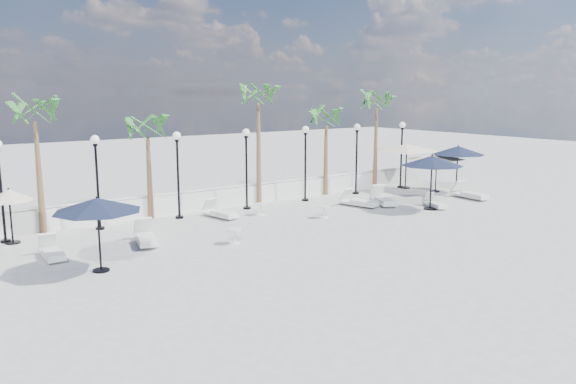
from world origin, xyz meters
TOP-DOWN VIEW (x-y plane):
  - ground at (0.00, 0.00)m, footprint 100.00×100.00m
  - balustrade at (0.00, 7.50)m, footprint 26.00×0.30m
  - lamppost_0 at (-10.50, 6.50)m, footprint 0.36×0.36m
  - lamppost_1 at (-7.00, 6.50)m, footprint 0.36×0.36m
  - lamppost_2 at (-3.50, 6.50)m, footprint 0.36×0.36m
  - lamppost_3 at (0.00, 6.50)m, footprint 0.36×0.36m
  - lamppost_4 at (3.50, 6.50)m, footprint 0.36×0.36m
  - lamppost_5 at (7.00, 6.50)m, footprint 0.36×0.36m
  - lamppost_6 at (10.50, 6.50)m, footprint 0.36×0.36m
  - palm_0 at (-9.00, 7.30)m, footprint 2.60×2.60m
  - palm_1 at (-4.50, 7.30)m, footprint 2.60×2.60m
  - palm_2 at (1.20, 7.30)m, footprint 2.60×2.60m
  - palm_3 at (5.50, 7.30)m, footprint 2.60×2.60m
  - palm_4 at (9.20, 7.30)m, footprint 2.60×2.60m
  - lounger_1 at (-9.58, 3.35)m, footprint 0.63×1.80m
  - lounger_2 at (-6.31, 3.29)m, footprint 1.13×2.13m
  - lounger_3 at (-1.97, 5.56)m, footprint 0.99×1.98m
  - lounger_4 at (4.76, 3.82)m, footprint 1.12×2.06m
  - lounger_5 at (6.05, 3.47)m, footprint 1.52×2.24m
  - lounger_6 at (7.57, 1.48)m, footprint 1.02×1.69m
  - lounger_7 at (10.89, 1.96)m, footprint 0.78×2.10m
  - side_table_0 at (-3.63, 1.41)m, footprint 0.58×0.58m
  - side_table_1 at (-0.20, 4.99)m, footprint 0.54×0.54m
  - side_table_2 at (1.78, 2.85)m, footprint 0.54×0.54m
  - parasol_navy_left at (-8.67, 1.01)m, footprint 2.71×2.71m
  - parasol_navy_mid at (7.07, 1.34)m, footprint 2.95×2.95m
  - parasol_navy_right at (12.00, 3.70)m, footprint 2.95×2.95m
  - parasol_cream_sq_a at (10.60, 6.20)m, footprint 5.60×5.60m
  - parasol_cream_sq_b at (11.06, 4.37)m, footprint 4.65×4.65m
  - parasol_cream_small at (-10.30, 6.20)m, footprint 1.70×1.70m

SIDE VIEW (x-z plane):
  - ground at x=0.00m, z-range 0.00..0.00m
  - lounger_6 at x=7.57m, z-range -0.10..0.51m
  - lounger_1 at x=-9.58m, z-range -0.11..0.56m
  - lounger_3 at x=-1.97m, z-range -0.12..0.59m
  - lounger_4 at x=4.76m, z-range -0.12..0.62m
  - lounger_2 at x=-6.31m, z-range -0.13..0.64m
  - lounger_7 at x=10.89m, z-range -0.13..0.65m
  - lounger_5 at x=6.05m, z-range -0.13..0.67m
  - side_table_2 at x=1.78m, z-range 0.05..0.58m
  - side_table_1 at x=-0.20m, z-range 0.05..0.58m
  - side_table_0 at x=-3.63m, z-range 0.06..0.62m
  - balustrade at x=0.00m, z-range -0.04..0.97m
  - parasol_cream_small at x=-10.30m, z-range 0.74..2.83m
  - parasol_navy_left at x=-8.67m, z-range 0.91..3.30m
  - parasol_cream_sq_b at x=11.06m, z-range 0.99..3.32m
  - parasol_navy_mid at x=7.07m, z-range 1.00..3.64m
  - parasol_navy_right at x=12.00m, z-range 1.00..3.64m
  - lamppost_0 at x=-10.50m, z-range 0.57..4.41m
  - lamppost_1 at x=-7.00m, z-range 0.57..4.41m
  - lamppost_2 at x=-3.50m, z-range 0.57..4.41m
  - lamppost_3 at x=0.00m, z-range 0.57..4.41m
  - lamppost_4 at x=3.50m, z-range 0.57..4.41m
  - lamppost_5 at x=7.00m, z-range 0.57..4.41m
  - lamppost_6 at x=10.50m, z-range 0.57..4.41m
  - parasol_cream_sq_a at x=10.60m, z-range 1.17..3.92m
  - palm_1 at x=-4.50m, z-range 1.40..6.10m
  - palm_3 at x=5.50m, z-range 1.50..6.40m
  - palm_0 at x=-9.00m, z-range 1.78..7.28m
  - palm_4 at x=9.20m, z-range 1.88..7.58m
  - palm_2 at x=1.20m, z-range 2.07..8.17m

